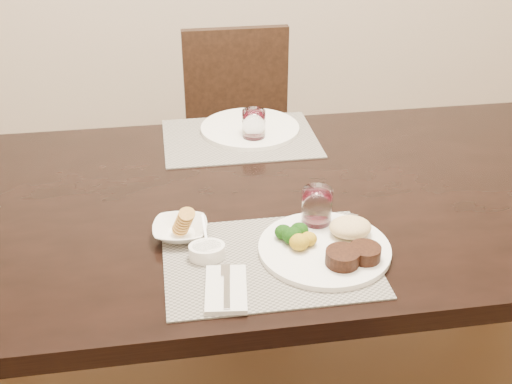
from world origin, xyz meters
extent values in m
cube|color=black|center=(0.00, 0.00, 0.72)|extent=(2.00, 1.00, 0.05)
cube|color=black|center=(0.92, 0.42, 0.35)|extent=(0.08, 0.08, 0.70)
cube|color=black|center=(0.00, 0.85, 0.43)|extent=(0.42, 0.42, 0.04)
cube|color=black|center=(-0.18, 0.67, 0.21)|extent=(0.04, 0.04, 0.41)
cube|color=black|center=(0.18, 0.67, 0.21)|extent=(0.04, 0.04, 0.41)
cube|color=black|center=(-0.18, 1.03, 0.21)|extent=(0.04, 0.04, 0.41)
cube|color=black|center=(0.18, 1.03, 0.21)|extent=(0.04, 0.04, 0.41)
cube|color=black|center=(0.00, 1.04, 0.68)|extent=(0.42, 0.04, 0.45)
cube|color=gray|center=(-0.10, -0.28, 0.75)|extent=(0.46, 0.34, 0.00)
cube|color=gray|center=(-0.08, 0.35, 0.75)|extent=(0.46, 0.34, 0.00)
cylinder|color=white|center=(0.03, -0.27, 0.76)|extent=(0.29, 0.29, 0.01)
cylinder|color=black|center=(0.05, -0.34, 0.78)|extent=(0.07, 0.07, 0.03)
cylinder|color=black|center=(0.10, -0.33, 0.78)|extent=(0.07, 0.07, 0.03)
ellipsoid|color=#D0BC7D|center=(0.10, -0.23, 0.79)|extent=(0.10, 0.08, 0.04)
ellipsoid|color=#173F0C|center=(-0.04, -0.24, 0.79)|extent=(0.05, 0.05, 0.04)
ellipsoid|color=#AF8716|center=(-0.03, -0.27, 0.78)|extent=(0.04, 0.04, 0.04)
cube|color=silver|center=(-0.21, -0.38, 0.76)|extent=(0.10, 0.16, 0.01)
cube|color=silver|center=(-0.21, -0.40, 0.77)|extent=(0.02, 0.11, 0.00)
cube|color=silver|center=(-0.20, -0.32, 0.77)|extent=(0.02, 0.04, 0.00)
cube|color=silver|center=(0.10, -0.19, 0.76)|extent=(0.09, 0.12, 0.00)
cube|color=black|center=(0.10, -0.30, 0.76)|extent=(0.07, 0.09, 0.01)
imported|color=white|center=(-0.29, -0.16, 0.77)|extent=(0.14, 0.14, 0.03)
cylinder|color=#C0853C|center=(-0.29, -0.16, 0.79)|extent=(0.04, 0.05, 0.04)
cylinder|color=white|center=(-0.23, -0.25, 0.77)|extent=(0.08, 0.08, 0.03)
cylinder|color=black|center=(-0.23, -0.25, 0.78)|extent=(0.06, 0.06, 0.01)
cube|color=silver|center=(-0.23, -0.20, 0.80)|extent=(0.01, 0.05, 0.04)
cylinder|color=silver|center=(0.03, -0.17, 0.80)|extent=(0.07, 0.07, 0.10)
cylinder|color=#36040C|center=(0.03, -0.17, 0.77)|extent=(0.06, 0.06, 0.02)
cylinder|color=white|center=(-0.04, 0.40, 0.76)|extent=(0.31, 0.31, 0.01)
cylinder|color=silver|center=(-0.04, 0.33, 0.80)|extent=(0.07, 0.07, 0.10)
cylinder|color=#36040C|center=(-0.04, 0.33, 0.77)|extent=(0.06, 0.06, 0.02)
camera|label=1|loc=(-0.31, -1.41, 1.58)|focal=45.00mm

